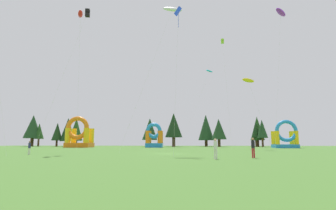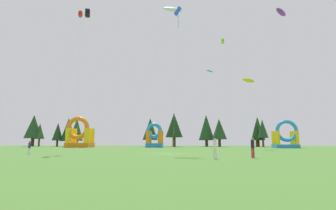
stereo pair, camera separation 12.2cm
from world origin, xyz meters
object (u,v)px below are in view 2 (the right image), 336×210
(kite_cyan_parafoil, at_px, (210,71))
(inflatable_orange_dome, at_px, (79,136))
(kite_yellow_parafoil, at_px, (248,80))
(kite_white_parafoil, at_px, (172,10))
(kite_red_parafoil, at_px, (80,15))
(person_midfield, at_px, (215,147))
(inflatable_red_slide, at_px, (154,138))
(inflatable_yellow_castle, at_px, (286,138))
(kite_black_box, at_px, (87,14))
(kite_purple_parafoil, at_px, (281,12))
(person_far_side, at_px, (253,146))
(person_near_camera, at_px, (29,147))
(kite_blue_diamond, at_px, (179,13))
(kite_lime_box, at_px, (223,42))

(kite_cyan_parafoil, distance_m, inflatable_orange_dome, 36.85)
(kite_yellow_parafoil, height_order, inflatable_orange_dome, kite_yellow_parafoil)
(kite_yellow_parafoil, bearing_deg, kite_white_parafoil, -130.24)
(kite_red_parafoil, distance_m, person_midfield, 29.03)
(kite_yellow_parafoil, xyz_separation_m, kite_white_parafoil, (-14.59, -17.24, 6.52))
(kite_white_parafoil, bearing_deg, kite_red_parafoil, 177.68)
(inflatable_red_slide, bearing_deg, inflatable_yellow_castle, -8.62)
(kite_black_box, xyz_separation_m, kite_red_parafoil, (-0.07, -2.47, -1.43))
(kite_yellow_parafoil, height_order, kite_cyan_parafoil, kite_cyan_parafoil)
(kite_black_box, relative_size, kite_cyan_parafoil, 1.17)
(kite_yellow_parafoil, xyz_separation_m, kite_purple_parafoil, (5.56, -4.35, 12.18))
(kite_red_parafoil, distance_m, person_far_side, 30.73)
(person_near_camera, relative_size, inflatable_yellow_castle, 0.24)
(kite_blue_diamond, distance_m, person_far_side, 19.86)
(kite_cyan_parafoil, xyz_separation_m, inflatable_orange_dome, (-33.21, 2.84, -15.73))
(person_near_camera, relative_size, person_midfield, 0.88)
(kite_black_box, relative_size, kite_red_parafoil, 1.08)
(kite_red_parafoil, relative_size, person_near_camera, 13.41)
(person_near_camera, bearing_deg, kite_black_box, 16.03)
(kite_blue_diamond, distance_m, inflatable_yellow_castle, 41.42)
(kite_blue_diamond, height_order, inflatable_orange_dome, kite_blue_diamond)
(inflatable_red_slide, bearing_deg, kite_black_box, -104.74)
(kite_yellow_parafoil, distance_m, person_near_camera, 40.49)
(person_near_camera, bearing_deg, inflatable_yellow_castle, -17.53)
(inflatable_yellow_castle, bearing_deg, inflatable_orange_dome, 176.07)
(kite_white_parafoil, xyz_separation_m, kite_cyan_parafoil, (7.88, 27.67, -1.63))
(kite_lime_box, relative_size, inflatable_orange_dome, 3.58)
(person_far_side, bearing_deg, inflatable_orange_dome, -67.95)
(kite_purple_parafoil, bearing_deg, person_midfield, -122.76)
(kite_blue_diamond, xyz_separation_m, kite_black_box, (-14.59, 5.79, 3.41))
(kite_yellow_parafoil, distance_m, person_far_side, 30.83)
(inflatable_orange_dome, bearing_deg, inflatable_red_slide, 3.70)
(person_near_camera, height_order, person_midfield, person_midfield)
(person_far_side, distance_m, inflatable_red_slide, 44.13)
(kite_blue_diamond, distance_m, person_near_camera, 24.67)
(inflatable_red_slide, bearing_deg, person_far_side, -71.54)
(kite_yellow_parafoil, relative_size, kite_purple_parafoil, 0.54)
(kite_red_parafoil, relative_size, kite_white_parafoil, 0.99)
(inflatable_red_slide, bearing_deg, kite_red_parafoil, -103.75)
(kite_yellow_parafoil, relative_size, kite_red_parafoil, 0.69)
(inflatable_red_slide, relative_size, inflatable_orange_dome, 0.79)
(person_far_side, bearing_deg, kite_red_parafoil, -43.47)
(kite_lime_box, xyz_separation_m, person_midfield, (-7.56, -42.54, -26.27))
(kite_yellow_parafoil, distance_m, kite_red_parafoil, 33.48)
(kite_red_parafoil, bearing_deg, kite_white_parafoil, -2.32)
(kite_purple_parafoil, relative_size, person_near_camera, 17.25)
(kite_red_parafoil, bearing_deg, kite_blue_diamond, -12.77)
(person_midfield, bearing_deg, kite_purple_parafoil, 89.03)
(kite_black_box, height_order, kite_cyan_parafoil, kite_black_box)
(kite_black_box, bearing_deg, person_far_side, -31.34)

